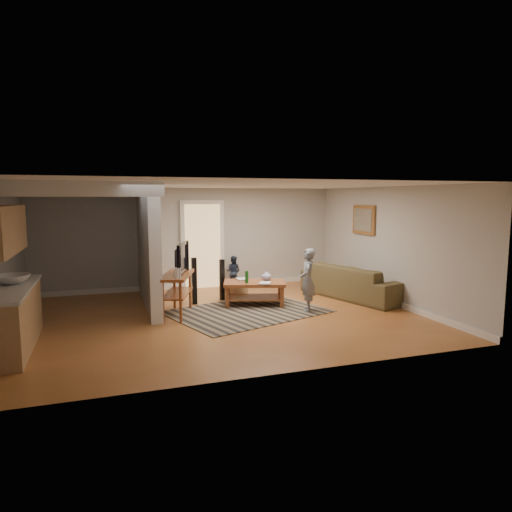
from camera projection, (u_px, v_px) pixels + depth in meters
The scene contains 11 objects.
ground at pixel (220, 317), 8.71m from camera, with size 7.50×7.50×0.00m, color brown.
room_shell at pixel (159, 241), 8.59m from camera, with size 7.54×6.02×2.52m.
area_rug at pixel (247, 312), 9.10m from camera, with size 2.91×2.12×0.01m, color black.
sofa at pixel (354, 298), 10.39m from camera, with size 2.56×1.00×0.75m, color #444022.
coffee_table at pixel (255, 287), 9.67m from camera, with size 1.44×1.09×0.76m.
tv_console at pixel (178, 278), 8.75m from camera, with size 0.88×1.38×1.11m.
speaker_left at pixel (194, 281), 9.69m from camera, with size 0.10×0.10×1.01m, color black.
speaker_right at pixel (222, 280), 10.10m from camera, with size 0.09×0.09×0.91m, color black.
toy_basket at pixel (238, 290), 10.38m from camera, with size 0.47×0.47×0.42m.
child at pixel (307, 311), 9.17m from camera, with size 0.46×0.30×1.27m, color gray.
toddler at pixel (233, 287), 11.58m from camera, with size 0.39×0.31×0.81m, color #1D283E.
Camera 1 is at (-2.08, -8.26, 2.27)m, focal length 32.00 mm.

